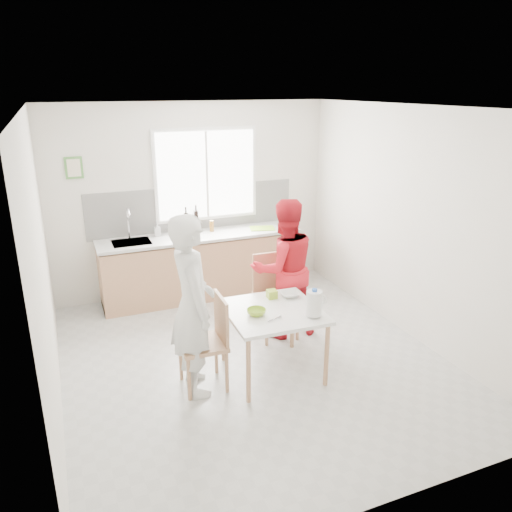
{
  "coord_description": "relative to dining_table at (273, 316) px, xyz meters",
  "views": [
    {
      "loc": [
        -1.82,
        -4.54,
        2.9
      ],
      "look_at": [
        0.13,
        0.2,
        1.14
      ],
      "focal_mm": 35.0,
      "sensor_mm": 36.0,
      "label": 1
    }
  ],
  "objects": [
    {
      "name": "wine_bottle_b",
      "position": [
        -0.1,
        2.45,
        0.42
      ],
      "size": [
        0.07,
        0.07,
        0.3
      ],
      "primitive_type": "cylinder",
      "color": "black",
      "rests_on": "kitchen_counter"
    },
    {
      "name": "bowl_white",
      "position": [
        0.31,
        0.24,
        0.1
      ],
      "size": [
        0.22,
        0.22,
        0.05
      ],
      "primitive_type": "imported",
      "rotation": [
        0.0,
        0.0,
        -0.03
      ],
      "color": "silver",
      "rests_on": "dining_table"
    },
    {
      "name": "wine_bottle_a",
      "position": [
        -0.28,
        2.33,
        0.43
      ],
      "size": [
        0.07,
        0.07,
        0.32
      ],
      "primitive_type": "cylinder",
      "color": "black",
      "rests_on": "kitchen_counter"
    },
    {
      "name": "chair_left",
      "position": [
        -0.68,
        0.02,
        -0.12
      ],
      "size": [
        0.46,
        0.46,
        0.96
      ],
      "rotation": [
        0.0,
        0.0,
        -1.61
      ],
      "color": "tan",
      "rests_on": "ground"
    },
    {
      "name": "green_box",
      "position": [
        0.11,
        0.28,
        0.12
      ],
      "size": [
        0.1,
        0.1,
        0.09
      ],
      "primitive_type": "cube",
      "rotation": [
        0.0,
        0.0,
        -0.03
      ],
      "color": "#93B529",
      "rests_on": "dining_table"
    },
    {
      "name": "ground",
      "position": [
        -0.1,
        0.32,
        -0.65
      ],
      "size": [
        4.5,
        4.5,
        0.0
      ],
      "primitive_type": "plane",
      "color": "#B7B7B2",
      "rests_on": "ground"
    },
    {
      "name": "bowl_green",
      "position": [
        -0.2,
        -0.04,
        0.11
      ],
      "size": [
        0.2,
        0.2,
        0.06
      ],
      "primitive_type": "imported",
      "rotation": [
        0.0,
        0.0,
        -0.03
      ],
      "color": "#93BF2C",
      "rests_on": "dining_table"
    },
    {
      "name": "window",
      "position": [
        0.1,
        2.54,
        1.05
      ],
      "size": [
        1.5,
        0.06,
        1.3
      ],
      "color": "white",
      "rests_on": "room_shell"
    },
    {
      "name": "spoon",
      "position": [
        -0.09,
        -0.22,
        0.08
      ],
      "size": [
        0.16,
        0.06,
        0.01
      ],
      "primitive_type": "cylinder",
      "rotation": [
        0.0,
        1.57,
        0.31
      ],
      "color": "#A5A5AA",
      "rests_on": "dining_table"
    },
    {
      "name": "soap_bottle",
      "position": [
        -0.66,
        2.43,
        0.36
      ],
      "size": [
        0.09,
        0.09,
        0.18
      ],
      "primitive_type": "imported",
      "rotation": [
        0.0,
        0.0,
        -0.09
      ],
      "color": "#999999",
      "rests_on": "kitchen_counter"
    },
    {
      "name": "person_white",
      "position": [
        -0.83,
        0.03,
        0.25
      ],
      "size": [
        0.46,
        0.67,
        1.81
      ],
      "primitive_type": "imported",
      "rotation": [
        0.0,
        0.0,
        1.54
      ],
      "color": "silver",
      "rests_on": "ground"
    },
    {
      "name": "person_red",
      "position": [
        0.49,
        0.77,
        0.19
      ],
      "size": [
        0.84,
        0.67,
        1.68
      ],
      "primitive_type": "imported",
      "rotation": [
        0.0,
        0.0,
        3.11
      ],
      "color": "red",
      "rests_on": "ground"
    },
    {
      "name": "room_shell",
      "position": [
        -0.1,
        0.32,
        0.99
      ],
      "size": [
        4.5,
        4.5,
        4.5
      ],
      "color": "silver",
      "rests_on": "ground"
    },
    {
      "name": "milk_jug",
      "position": [
        0.31,
        -0.29,
        0.22
      ],
      "size": [
        0.21,
        0.16,
        0.27
      ],
      "rotation": [
        0.0,
        0.0,
        -0.03
      ],
      "color": "white",
      "rests_on": "dining_table"
    },
    {
      "name": "jar_amber",
      "position": [
        0.09,
        2.35,
        0.35
      ],
      "size": [
        0.06,
        0.06,
        0.16
      ],
      "primitive_type": "cylinder",
      "color": "#956120",
      "rests_on": "kitchen_counter"
    },
    {
      "name": "picture_frame",
      "position": [
        -1.65,
        2.55,
        1.25
      ],
      "size": [
        0.22,
        0.03,
        0.28
      ],
      "color": "#4D8C40",
      "rests_on": "room_shell"
    },
    {
      "name": "cutting_board",
      "position": [
        0.81,
        2.21,
        0.28
      ],
      "size": [
        0.41,
        0.34,
        0.01
      ],
      "primitive_type": "cube",
      "rotation": [
        0.0,
        0.0,
        -0.28
      ],
      "color": "#8FC42D",
      "rests_on": "kitchen_counter"
    },
    {
      "name": "chair_far",
      "position": [
        0.38,
        0.81,
        -0.1
      ],
      "size": [
        0.48,
        0.48,
        1.0
      ],
      "rotation": [
        0.0,
        0.0,
        -0.03
      ],
      "color": "tan",
      "rests_on": "ground"
    },
    {
      "name": "kitchen_counter",
      "position": [
        -0.11,
        2.27,
        -0.23
      ],
      "size": [
        2.84,
        0.64,
        1.37
      ],
      "color": "tan",
      "rests_on": "ground"
    },
    {
      "name": "dining_table",
      "position": [
        0.0,
        0.0,
        0.0
      ],
      "size": [
        0.97,
        0.97,
        0.73
      ],
      "rotation": [
        0.0,
        0.0,
        -0.03
      ],
      "color": "white",
      "rests_on": "ground"
    },
    {
      "name": "backsplash",
      "position": [
        -0.1,
        2.56,
        0.57
      ],
      "size": [
        3.0,
        0.02,
        0.65
      ],
      "primitive_type": "cube",
      "color": "white",
      "rests_on": "room_shell"
    }
  ]
}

